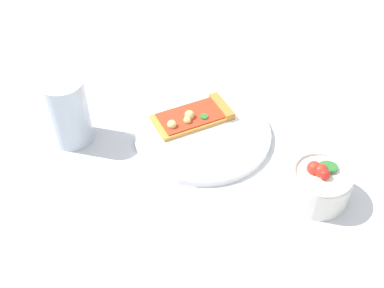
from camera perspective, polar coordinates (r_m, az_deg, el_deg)
The scene contains 5 objects.
ground_plane at distance 0.94m, azimuth 1.34°, elevation 1.46°, with size 2.40×2.40×0.00m, color silver.
plate at distance 0.93m, azimuth 1.02°, elevation 1.36°, with size 0.27×0.27×0.01m, color white.
pizza_slice_main at distance 0.94m, azimuth 0.45°, elevation 3.49°, with size 0.15×0.17×0.03m.
salad_bowl at distance 0.82m, azimuth 15.30°, elevation -4.73°, with size 0.10×0.10×0.08m.
soda_glass at distance 0.91m, azimuth -14.84°, elevation 3.53°, with size 0.08×0.08×0.14m.
Camera 1 is at (-0.68, -0.07, 0.64)m, focal length 43.60 mm.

